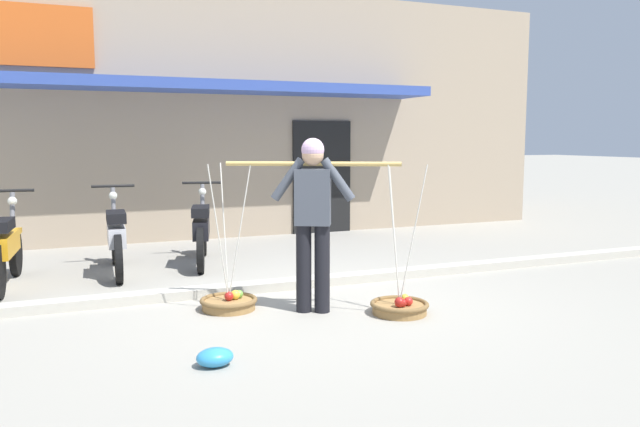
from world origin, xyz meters
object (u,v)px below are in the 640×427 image
(fruit_basket_left_side, at_px, (229,302))
(motorcycle_nearest_shop, at_px, (6,248))
(plastic_litter_bag, at_px, (215,357))
(fruit_vendor, at_px, (313,213))
(motorcycle_third_in_row, at_px, (202,231))
(fruit_basket_right_side, at_px, (400,306))
(motorcycle_second_in_row, at_px, (116,238))

(fruit_basket_left_side, relative_size, motorcycle_nearest_shop, 0.80)
(plastic_litter_bag, bearing_deg, motorcycle_nearest_shop, 115.35)
(fruit_vendor, relative_size, motorcycle_nearest_shop, 0.93)
(fruit_basket_left_side, bearing_deg, fruit_vendor, -27.99)
(motorcycle_third_in_row, bearing_deg, plastic_litter_bag, -100.67)
(fruit_vendor, relative_size, fruit_basket_right_side, 1.17)
(fruit_vendor, bearing_deg, motorcycle_third_in_row, 100.37)
(fruit_basket_right_side, bearing_deg, motorcycle_nearest_shop, 143.29)
(fruit_basket_right_side, xyz_separation_m, motorcycle_third_in_row, (-1.25, 3.16, 0.38))
(fruit_vendor, height_order, fruit_basket_left_side, fruit_vendor)
(fruit_basket_left_side, distance_m, motorcycle_nearest_shop, 2.85)
(motorcycle_nearest_shop, relative_size, motorcycle_second_in_row, 1.00)
(motorcycle_nearest_shop, bearing_deg, fruit_vendor, -38.74)
(motorcycle_nearest_shop, relative_size, plastic_litter_bag, 6.50)
(fruit_basket_right_side, xyz_separation_m, plastic_litter_bag, (-1.98, -0.72, -0.01))
(motorcycle_nearest_shop, distance_m, plastic_litter_bag, 3.77)
(motorcycle_nearest_shop, bearing_deg, motorcycle_second_in_row, 13.44)
(fruit_basket_left_side, distance_m, plastic_litter_bag, 1.58)
(fruit_basket_left_side, distance_m, fruit_basket_right_side, 1.68)
(motorcycle_third_in_row, bearing_deg, motorcycle_second_in_row, -170.29)
(motorcycle_second_in_row, xyz_separation_m, plastic_litter_bag, (0.39, -3.68, -0.38))
(fruit_basket_right_side, bearing_deg, fruit_basket_left_side, 152.06)
(fruit_basket_right_side, bearing_deg, motorcycle_third_in_row, 111.63)
(fruit_basket_right_side, relative_size, motorcycle_nearest_shop, 0.80)
(motorcycle_second_in_row, bearing_deg, fruit_vendor, -57.77)
(fruit_basket_left_side, bearing_deg, plastic_litter_bag, -108.16)
(motorcycle_second_in_row, bearing_deg, plastic_litter_bag, -84.02)
(plastic_litter_bag, bearing_deg, fruit_basket_right_side, 19.85)
(fruit_basket_left_side, height_order, fruit_basket_right_side, same)
(fruit_basket_right_side, relative_size, motorcycle_second_in_row, 0.80)
(fruit_basket_left_side, xyz_separation_m, fruit_basket_right_side, (1.49, -0.79, -0.00))
(motorcycle_third_in_row, bearing_deg, fruit_vendor, -79.63)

